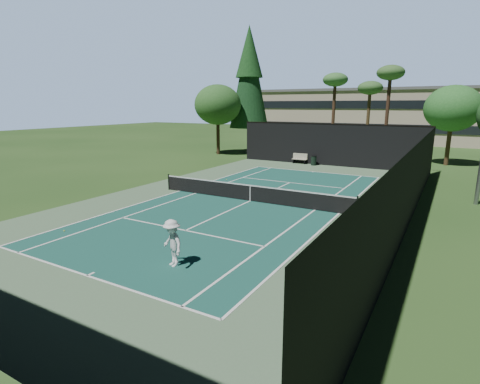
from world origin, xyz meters
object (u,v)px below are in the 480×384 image
object	(u,v)px
player	(172,243)
tennis_ball_b	(246,187)
tennis_ball_c	(277,194)
tennis_ball_d	(226,180)
tennis_ball_a	(64,231)
park_bench	(300,158)
tennis_net	(250,192)
trash_bin	(314,161)

from	to	relation	value
player	tennis_ball_b	xyz separation A→B (m)	(-4.18, 13.08, -0.85)
tennis_ball_c	tennis_ball_d	size ratio (longest dim) A/B	1.21
tennis_ball_a	park_bench	size ratio (longest dim) A/B	0.05
tennis_ball_a	park_bench	xyz separation A→B (m)	(2.03, 25.08, 0.51)
tennis_net	tennis_ball_d	xyz separation A→B (m)	(-4.74, 4.89, -0.53)
tennis_ball_a	tennis_ball_d	size ratio (longest dim) A/B	1.13
player	tennis_ball_a	distance (m)	6.93
trash_bin	tennis_ball_a	bearing A→B (deg)	-98.36
player	tennis_ball_b	bearing A→B (deg)	131.81
tennis_ball_a	tennis_ball_d	world-z (taller)	tennis_ball_a
tennis_ball_a	tennis_ball_c	distance (m)	12.86
tennis_ball_d	tennis_ball_c	bearing A→B (deg)	-25.34
tennis_ball_b	tennis_ball_d	size ratio (longest dim) A/B	0.94
trash_bin	tennis_ball_c	bearing A→B (deg)	-81.45
tennis_ball_a	tennis_ball_b	size ratio (longest dim) A/B	1.21
tennis_net	tennis_ball_a	xyz separation A→B (m)	(-4.84, -9.29, -0.52)
player	trash_bin	xyz separation A→B (m)	(-3.24, 25.10, -0.40)
player	trash_bin	distance (m)	25.31
player	tennis_ball_a	xyz separation A→B (m)	(-6.86, 0.44, -0.84)
tennis_ball_a	trash_bin	distance (m)	24.93
player	tennis_ball_b	distance (m)	13.75
tennis_net	trash_bin	bearing A→B (deg)	94.54
tennis_ball_c	tennis_ball_d	bearing A→B (deg)	154.66
tennis_ball_a	tennis_ball_d	bearing A→B (deg)	89.57
trash_bin	tennis_ball_b	bearing A→B (deg)	-94.46
tennis_ball_c	trash_bin	distance (m)	13.23
trash_bin	tennis_ball_d	bearing A→B (deg)	-108.54
tennis_ball_d	trash_bin	xyz separation A→B (m)	(3.52, 10.48, 0.45)
tennis_net	tennis_ball_d	world-z (taller)	tennis_net
tennis_ball_c	tennis_ball_d	xyz separation A→B (m)	(-5.48, 2.60, -0.01)
park_bench	tennis_ball_d	bearing A→B (deg)	-99.99
player	tennis_ball_c	world-z (taller)	player
tennis_ball_b	park_bench	bearing A→B (deg)	93.03
tennis_ball_d	trash_bin	distance (m)	11.07
tennis_ball_c	park_bench	world-z (taller)	park_bench
player	tennis_ball_b	size ratio (longest dim) A/B	29.72
tennis_ball_c	park_bench	size ratio (longest dim) A/B	0.05
tennis_net	park_bench	world-z (taller)	tennis_net
park_bench	tennis_ball_b	bearing A→B (deg)	-86.97
tennis_net	trash_bin	world-z (taller)	tennis_net
player	park_bench	bearing A→B (deg)	124.82
tennis_net	tennis_ball_b	world-z (taller)	tennis_net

